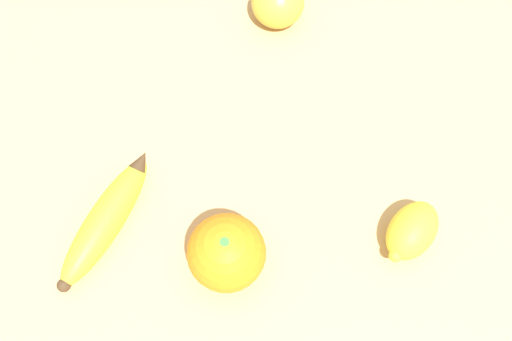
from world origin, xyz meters
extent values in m
plane|color=tan|center=(0.00, 0.00, 0.00)|extent=(3.00, 3.00, 0.00)
ellipsoid|color=yellow|center=(-0.20, -0.16, 0.02)|extent=(0.05, 0.17, 0.04)
cone|color=#47331E|center=(-0.20, -0.08, 0.03)|extent=(0.02, 0.03, 0.03)
sphere|color=#47331E|center=(-0.21, -0.24, 0.02)|extent=(0.02, 0.02, 0.02)
sphere|color=orange|center=(-0.06, -0.15, 0.04)|extent=(0.09, 0.09, 0.09)
cylinder|color=#3D8438|center=(-0.06, -0.15, 0.08)|extent=(0.01, 0.01, 0.00)
ellipsoid|color=gold|center=(-0.14, 0.19, 0.03)|extent=(0.07, 0.07, 0.06)
ellipsoid|color=yellow|center=(0.12, -0.04, 0.03)|extent=(0.07, 0.08, 0.05)
sphere|color=yellow|center=(0.11, -0.07, 0.03)|extent=(0.02, 0.02, 0.02)
camera|label=1|loc=(0.04, -0.28, 0.66)|focal=42.00mm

